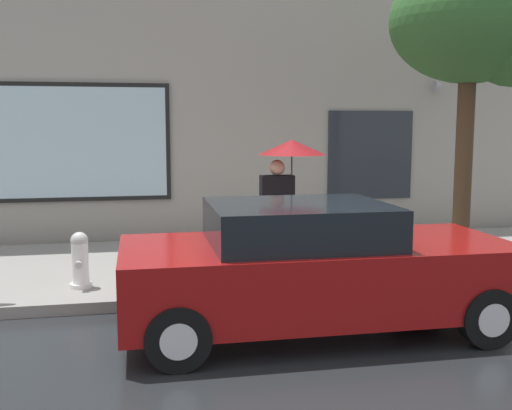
{
  "coord_description": "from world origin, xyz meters",
  "views": [
    {
      "loc": [
        -1.26,
        -6.46,
        2.32
      ],
      "look_at": [
        0.37,
        1.8,
        1.2
      ],
      "focal_mm": 42.54,
      "sensor_mm": 36.0,
      "label": 1
    }
  ],
  "objects_px": {
    "pedestrian_with_umbrella": "(287,167)",
    "fire_hydrant": "(80,260)",
    "parked_car": "(313,268)",
    "street_tree": "(479,28)"
  },
  "relations": [
    {
      "from": "parked_car",
      "to": "fire_hydrant",
      "type": "height_order",
      "value": "parked_car"
    },
    {
      "from": "parked_car",
      "to": "pedestrian_with_umbrella",
      "type": "bearing_deg",
      "value": 83.82
    },
    {
      "from": "parked_car",
      "to": "street_tree",
      "type": "height_order",
      "value": "street_tree"
    },
    {
      "from": "fire_hydrant",
      "to": "pedestrian_with_umbrella",
      "type": "xyz_separation_m",
      "value": [
        2.93,
        0.38,
        1.18
      ]
    },
    {
      "from": "parked_car",
      "to": "street_tree",
      "type": "distance_m",
      "value": 4.87
    },
    {
      "from": "fire_hydrant",
      "to": "pedestrian_with_umbrella",
      "type": "distance_m",
      "value": 3.18
    },
    {
      "from": "pedestrian_with_umbrella",
      "to": "fire_hydrant",
      "type": "bearing_deg",
      "value": -172.67
    },
    {
      "from": "parked_car",
      "to": "pedestrian_with_umbrella",
      "type": "distance_m",
      "value": 2.43
    },
    {
      "from": "parked_car",
      "to": "street_tree",
      "type": "bearing_deg",
      "value": 34.03
    },
    {
      "from": "pedestrian_with_umbrella",
      "to": "street_tree",
      "type": "height_order",
      "value": "street_tree"
    }
  ]
}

